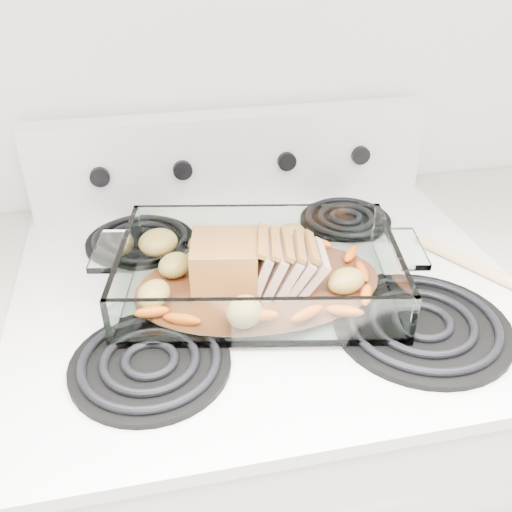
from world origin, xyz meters
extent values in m
cube|color=white|center=(0.00, 1.66, 0.46)|extent=(0.76, 0.65, 0.92)
cube|color=white|center=(0.00, 1.66, 0.93)|extent=(0.78, 0.67, 0.02)
cube|color=white|center=(0.00, 1.95, 1.03)|extent=(0.76, 0.06, 0.18)
cylinder|color=black|center=(-0.19, 1.50, 0.94)|extent=(0.21, 0.21, 0.01)
cylinder|color=black|center=(0.19, 1.50, 0.94)|extent=(0.25, 0.25, 0.01)
cylinder|color=black|center=(-0.19, 1.81, 0.94)|extent=(0.19, 0.19, 0.01)
cylinder|color=black|center=(0.19, 1.81, 0.94)|extent=(0.17, 0.17, 0.01)
cylinder|color=black|center=(-0.25, 1.92, 1.03)|extent=(0.04, 0.02, 0.04)
cylinder|color=black|center=(-0.10, 1.92, 1.03)|extent=(0.04, 0.02, 0.04)
cylinder|color=black|center=(0.10, 1.92, 1.03)|extent=(0.04, 0.02, 0.04)
cylinder|color=black|center=(0.25, 1.92, 1.03)|extent=(0.04, 0.02, 0.04)
cube|color=white|center=(-0.02, 1.62, 0.95)|extent=(0.41, 0.27, 0.01)
cube|color=white|center=(-0.02, 1.49, 0.99)|extent=(0.41, 0.01, 0.07)
cube|color=white|center=(-0.02, 1.75, 0.99)|extent=(0.41, 0.01, 0.07)
cube|color=white|center=(-0.22, 1.62, 0.99)|extent=(0.01, 0.27, 0.07)
cube|color=white|center=(0.18, 1.62, 0.99)|extent=(0.01, 0.27, 0.07)
cylinder|color=#4A2512|center=(-0.02, 1.62, 0.95)|extent=(0.24, 0.24, 0.00)
cube|color=#945E20|center=(-0.07, 1.62, 0.99)|extent=(0.10, 0.10, 0.08)
cube|color=tan|center=(-0.01, 1.62, 0.99)|extent=(0.04, 0.09, 0.07)
cube|color=tan|center=(0.00, 1.62, 0.99)|extent=(0.04, 0.09, 0.07)
cube|color=tan|center=(0.02, 1.62, 0.99)|extent=(0.04, 0.09, 0.07)
cube|color=tan|center=(0.04, 1.62, 0.98)|extent=(0.04, 0.09, 0.06)
cube|color=tan|center=(0.06, 1.62, 0.98)|extent=(0.05, 0.08, 0.06)
ellipsoid|color=orange|center=(-0.15, 1.55, 0.96)|extent=(0.05, 0.02, 0.02)
ellipsoid|color=orange|center=(0.08, 1.55, 0.96)|extent=(0.05, 0.02, 0.02)
ellipsoid|color=orange|center=(0.12, 1.64, 0.96)|extent=(0.05, 0.02, 0.02)
ellipsoid|color=orange|center=(-0.16, 1.66, 0.96)|extent=(0.05, 0.02, 0.02)
ellipsoid|color=#A3893F|center=(-0.16, 1.69, 0.97)|extent=(0.06, 0.05, 0.04)
ellipsoid|color=#A3893F|center=(0.00, 1.70, 0.97)|extent=(0.06, 0.05, 0.04)
ellipsoid|color=#A3893F|center=(0.09, 1.61, 0.97)|extent=(0.06, 0.05, 0.04)
cylinder|color=beige|center=(0.34, 1.61, 0.95)|extent=(0.12, 0.20, 0.02)
camera|label=1|loc=(-0.17, 0.93, 1.45)|focal=40.00mm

